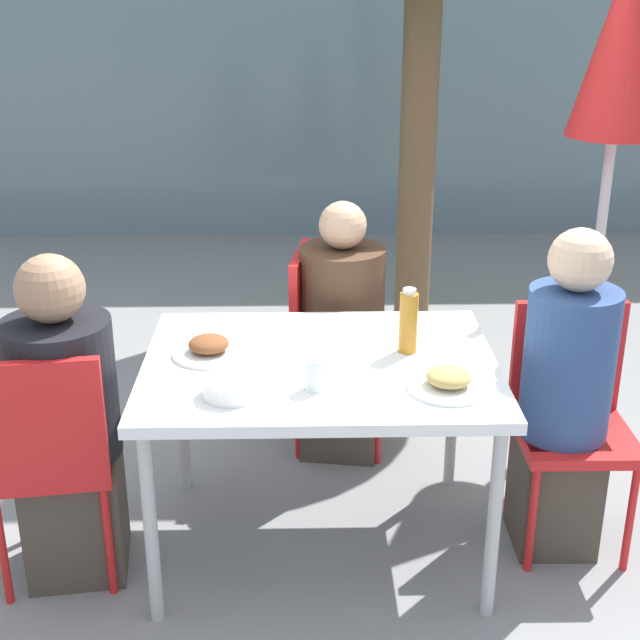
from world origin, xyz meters
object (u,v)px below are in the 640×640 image
object	(u,v)px
person_right	(564,402)
closed_umbrella	(620,68)
bottle	(408,322)
person_far	(342,339)
chair_left	(49,450)
salad_bowl	(231,388)
chair_right	(570,406)
drinking_cup	(315,374)
person_left	(67,430)
chair_far	(324,333)

from	to	relation	value
person_right	closed_umbrella	world-z (taller)	closed_umbrella
bottle	person_far	bearing A→B (deg)	107.32
chair_left	salad_bowl	distance (m)	0.66
salad_bowl	bottle	bearing A→B (deg)	29.26
person_right	salad_bowl	bearing A→B (deg)	12.85
bottle	salad_bowl	xyz separation A→B (m)	(-0.59, -0.33, -0.08)
chair_right	closed_umbrella	size ratio (longest dim) A/B	0.42
drinking_cup	salad_bowl	bearing A→B (deg)	-171.24
drinking_cup	salad_bowl	distance (m)	0.27
closed_umbrella	person_left	bearing A→B (deg)	-153.73
chair_left	person_left	bearing A→B (deg)	57.99
person_far	drinking_cup	size ratio (longest dim) A/B	10.65
person_left	chair_left	bearing A→B (deg)	-122.01
person_right	bottle	xyz separation A→B (m)	(-0.54, 0.08, 0.27)
person_far	closed_umbrella	size ratio (longest dim) A/B	0.53
chair_left	drinking_cup	world-z (taller)	chair_left
chair_right	chair_far	size ratio (longest dim) A/B	1.00
chair_left	chair_right	world-z (taller)	same
chair_right	bottle	distance (m)	0.68
closed_umbrella	salad_bowl	bearing A→B (deg)	-142.25
chair_right	bottle	world-z (taller)	bottle
chair_right	bottle	size ratio (longest dim) A/B	3.79
chair_left	chair_right	distance (m)	1.81
chair_right	chair_far	distance (m)	1.11
person_left	person_far	xyz separation A→B (m)	(0.96, 0.82, -0.02)
chair_left	chair_far	xyz separation A→B (m)	(0.92, 0.97, 0.00)
person_far	closed_umbrella	world-z (taller)	closed_umbrella
person_right	chair_left	bearing A→B (deg)	6.69
person_left	person_far	bearing A→B (deg)	33.17
salad_bowl	person_right	bearing A→B (deg)	12.36
chair_right	bottle	xyz separation A→B (m)	(-0.59, 0.00, 0.33)
chair_left	bottle	distance (m)	1.27
person_right	bottle	bearing A→B (deg)	-8.07
chair_left	drinking_cup	size ratio (longest dim) A/B	8.42
chair_right	person_right	world-z (taller)	person_right
chair_left	person_right	xyz separation A→B (m)	(1.74, 0.19, 0.06)
chair_left	person_far	xyz separation A→B (m)	(1.00, 0.90, -0.00)
chair_right	closed_umbrella	world-z (taller)	closed_umbrella
chair_left	drinking_cup	bearing A→B (deg)	-8.64
chair_left	chair_far	bearing A→B (deg)	38.87
person_left	drinking_cup	distance (m)	0.87
drinking_cup	chair_right	bearing A→B (deg)	17.33
chair_right	person_right	size ratio (longest dim) A/B	0.73
closed_umbrella	person_far	bearing A→B (deg)	-169.54
chair_far	drinking_cup	xyz separation A→B (m)	(-0.06, -0.99, 0.27)
person_right	drinking_cup	size ratio (longest dim) A/B	11.49
person_right	salad_bowl	size ratio (longest dim) A/B	6.72
chair_right	person_right	distance (m)	0.11
drinking_cup	salad_bowl	size ratio (longest dim) A/B	0.58
person_right	drinking_cup	xyz separation A→B (m)	(-0.87, -0.21, 0.21)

